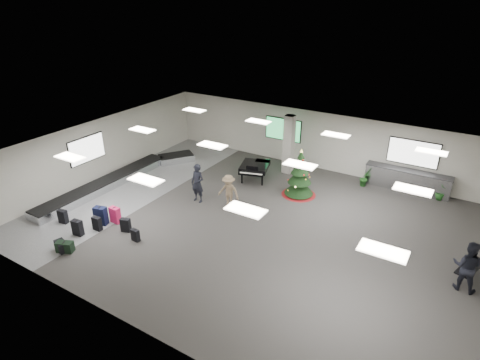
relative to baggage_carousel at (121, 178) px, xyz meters
The scene contains 21 objects.
ground 7.84m from the baggage_carousel, ahead, with size 18.00×18.00×0.00m, color #393634.
room_envelope 7.79m from the baggage_carousel, ahead, with size 18.02×14.02×3.21m.
baggage_carousel is the anchor object (origin of this frame).
service_counter 14.50m from the baggage_carousel, 27.67° to the left, with size 4.05×0.65×1.08m.
suitcase_0 5.02m from the baggage_carousel, 63.20° to the right, with size 0.46×0.29×0.69m.
suitcase_1 4.64m from the baggage_carousel, 55.36° to the right, with size 0.40×0.22×0.62m.
pink_suitcase 4.11m from the baggage_carousel, 46.69° to the right, with size 0.46×0.26×0.73m.
suitcase_3 4.96m from the baggage_carousel, 41.31° to the right, with size 0.44×0.33×0.61m.
navy_suitcase 4.18m from the baggage_carousel, 54.66° to the right, with size 0.59×0.44×0.83m.
suitcase_5 4.29m from the baggage_carousel, 77.40° to the right, with size 0.43×0.27×0.62m.
green_duffel 6.18m from the baggage_carousel, 63.09° to the right, with size 0.71×0.54×0.44m.
suitcase_7 5.80m from the baggage_carousel, 38.06° to the right, with size 0.37×0.22×0.53m.
black_duffel 6.13m from the baggage_carousel, 64.63° to the right, with size 0.66×0.47×0.41m.
christmas_tree 9.19m from the baggage_carousel, 22.46° to the left, with size 1.67×1.67×2.38m.
grand_piano 6.97m from the baggage_carousel, 33.74° to the left, with size 1.80×2.07×1.01m.
bench 16.18m from the baggage_carousel, ahead, with size 0.93×1.56×0.94m.
traveler_a 4.76m from the baggage_carousel, ahead, with size 0.68×0.45×1.87m, color black.
traveler_b 6.30m from the baggage_carousel, ahead, with size 1.04×0.60×1.61m, color #856E52.
traveler_bench 15.92m from the baggage_carousel, ahead, with size 0.88×0.69×1.82m, color black.
potted_plant_left 12.53m from the baggage_carousel, 29.31° to the left, with size 0.49×0.39×0.88m, color #16461B.
potted_plant_right 15.83m from the baggage_carousel, 24.39° to the left, with size 0.47×0.47×0.83m, color #16461B.
Camera 1 is at (7.26, -12.95, 9.03)m, focal length 30.00 mm.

